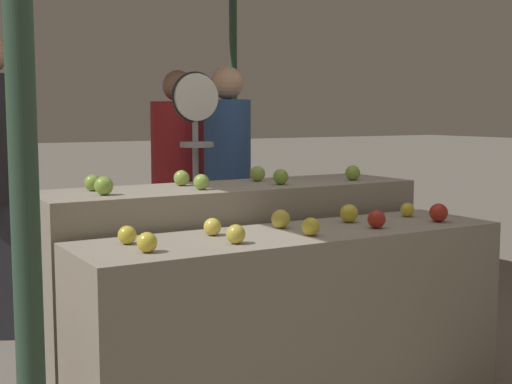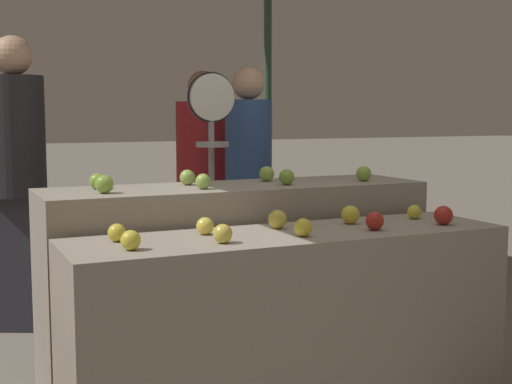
% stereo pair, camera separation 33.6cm
% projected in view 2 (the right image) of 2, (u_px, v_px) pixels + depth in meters
% --- Properties ---
extents(display_counter_front, '(1.98, 0.55, 0.84)m').
position_uv_depth(display_counter_front, '(290.00, 326.00, 3.17)').
color(display_counter_front, gray).
rests_on(display_counter_front, ground_plane).
extents(display_counter_back, '(1.98, 0.55, 0.99)m').
position_uv_depth(display_counter_back, '(237.00, 280.00, 3.70)').
color(display_counter_back, gray).
rests_on(display_counter_back, ground_plane).
extents(apple_front_0, '(0.08, 0.08, 0.08)m').
position_uv_depth(apple_front_0, '(131.00, 240.00, 2.71)').
color(apple_front_0, gold).
rests_on(apple_front_0, display_counter_front).
extents(apple_front_1, '(0.08, 0.08, 0.08)m').
position_uv_depth(apple_front_1, '(223.00, 234.00, 2.86)').
color(apple_front_1, gold).
rests_on(apple_front_1, display_counter_front).
extents(apple_front_2, '(0.08, 0.08, 0.08)m').
position_uv_depth(apple_front_2, '(303.00, 227.00, 3.01)').
color(apple_front_2, gold).
rests_on(apple_front_2, display_counter_front).
extents(apple_front_3, '(0.08, 0.08, 0.08)m').
position_uv_depth(apple_front_3, '(375.00, 221.00, 3.18)').
color(apple_front_3, '#AD281E').
rests_on(apple_front_3, display_counter_front).
extents(apple_front_4, '(0.09, 0.09, 0.09)m').
position_uv_depth(apple_front_4, '(443.00, 215.00, 3.33)').
color(apple_front_4, '#AD281E').
rests_on(apple_front_4, display_counter_front).
extents(apple_front_5, '(0.07, 0.07, 0.07)m').
position_uv_depth(apple_front_5, '(117.00, 233.00, 2.89)').
color(apple_front_5, gold).
rests_on(apple_front_5, display_counter_front).
extents(apple_front_6, '(0.08, 0.08, 0.08)m').
position_uv_depth(apple_front_6, '(205.00, 226.00, 3.06)').
color(apple_front_6, yellow).
rests_on(apple_front_6, display_counter_front).
extents(apple_front_7, '(0.09, 0.09, 0.09)m').
position_uv_depth(apple_front_7, '(277.00, 219.00, 3.22)').
color(apple_front_7, gold).
rests_on(apple_front_7, display_counter_front).
extents(apple_front_8, '(0.09, 0.09, 0.09)m').
position_uv_depth(apple_front_8, '(350.00, 215.00, 3.36)').
color(apple_front_8, gold).
rests_on(apple_front_8, display_counter_front).
extents(apple_front_9, '(0.07, 0.07, 0.07)m').
position_uv_depth(apple_front_9, '(414.00, 212.00, 3.51)').
color(apple_front_9, gold).
rests_on(apple_front_9, display_counter_front).
extents(apple_back_0, '(0.09, 0.09, 0.09)m').
position_uv_depth(apple_back_0, '(104.00, 184.00, 3.26)').
color(apple_back_0, '#84AD3D').
rests_on(apple_back_0, display_counter_back).
extents(apple_back_1, '(0.08, 0.08, 0.08)m').
position_uv_depth(apple_back_1, '(203.00, 181.00, 3.44)').
color(apple_back_1, '#8EB247').
rests_on(apple_back_1, display_counter_back).
extents(apple_back_2, '(0.08, 0.08, 0.08)m').
position_uv_depth(apple_back_2, '(287.00, 177.00, 3.64)').
color(apple_back_2, '#7AA338').
rests_on(apple_back_2, display_counter_back).
extents(apple_back_3, '(0.08, 0.08, 0.08)m').
position_uv_depth(apple_back_3, '(364.00, 174.00, 3.84)').
color(apple_back_3, '#84AD3D').
rests_on(apple_back_3, display_counter_back).
extents(apple_back_4, '(0.08, 0.08, 0.08)m').
position_uv_depth(apple_back_4, '(97.00, 181.00, 3.44)').
color(apple_back_4, '#84AD3D').
rests_on(apple_back_4, display_counter_back).
extents(apple_back_5, '(0.08, 0.08, 0.08)m').
position_uv_depth(apple_back_5, '(187.00, 177.00, 3.64)').
color(apple_back_5, '#8EB247').
rests_on(apple_back_5, display_counter_back).
extents(apple_back_6, '(0.08, 0.08, 0.08)m').
position_uv_depth(apple_back_6, '(267.00, 174.00, 3.84)').
color(apple_back_6, '#8EB247').
rests_on(apple_back_6, display_counter_back).
extents(produce_scale, '(0.30, 0.20, 1.60)m').
position_uv_depth(produce_scale, '(212.00, 144.00, 4.27)').
color(produce_scale, '#99999E').
rests_on(produce_scale, ground_plane).
extents(person_vendor_at_scale, '(0.37, 0.37, 1.67)m').
position_uv_depth(person_vendor_at_scale, '(249.00, 171.00, 4.76)').
color(person_vendor_at_scale, '#2D2D38').
rests_on(person_vendor_at_scale, ground_plane).
extents(person_customer_left, '(0.46, 0.46, 1.66)m').
position_uv_depth(person_customer_left, '(204.00, 171.00, 5.09)').
color(person_customer_left, '#2D2D38').
rests_on(person_customer_left, ground_plane).
extents(person_customer_right, '(0.48, 0.48, 1.83)m').
position_uv_depth(person_customer_right, '(16.00, 161.00, 4.39)').
color(person_customer_right, '#2D2D38').
rests_on(person_customer_right, ground_plane).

